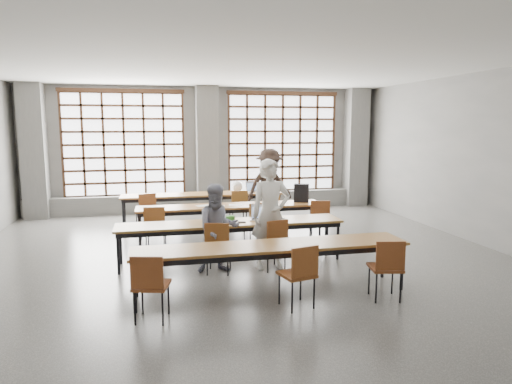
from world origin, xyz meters
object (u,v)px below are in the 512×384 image
student_female (218,228)px  plastic_bag (237,186)px  backpack (301,193)px  desk_row_a (203,196)px  desk_row_b (231,208)px  chair_mid_centre (256,219)px  laptop_back (253,189)px  chair_near_right (387,263)px  chair_mid_right (320,216)px  laptop_front (261,216)px  chair_near_mid (300,270)px  chair_near_left (150,281)px  student_male (271,214)px  chair_back_right (271,203)px  chair_back_left (146,208)px  mouse (283,219)px  green_box (227,219)px  chair_back_mid (239,204)px  student_back (269,186)px  chair_front_right (274,239)px  chair_front_left (218,242)px  chair_mid_left (155,223)px  phone (242,222)px  desk_row_c (231,225)px  red_pouch (151,281)px  desk_row_d (272,249)px

student_female → plastic_bag: 4.19m
backpack → desk_row_a: bearing=162.5°
desk_row_b → chair_mid_centre: size_ratio=4.55×
laptop_back → chair_near_right: bearing=-84.2°
chair_mid_right → laptop_front: laptop_front is taller
chair_near_mid → backpack: (1.36, 4.04, 0.39)m
laptop_back → plastic_bag: bearing=-172.6°
chair_near_left → chair_near_mid: (1.94, -0.00, 0.00)m
desk_row_a → student_male: 4.07m
chair_back_right → chair_mid_centre: (-0.77, -1.80, 0.00)m
chair_back_left → chair_near_mid: same height
chair_near_right → mouse: bearing=110.5°
chair_back_right → green_box: bearing=-118.7°
chair_near_mid → laptop_back: size_ratio=1.97×
chair_mid_centre → laptop_back: 2.60m
chair_back_mid → student_back: bearing=9.2°
chair_near_left → laptop_front: 3.12m
chair_front_right → chair_front_left: bearing=-180.0°
chair_front_left → laptop_front: (0.89, 0.73, 0.25)m
mouse → chair_mid_left: bearing=154.3°
desk_row_b → laptop_back: laptop_back is taller
phone → green_box: bearing=142.0°
chair_mid_centre → laptop_front: (-0.14, -0.96, 0.25)m
chair_mid_right → desk_row_c: bearing=-152.7°
student_female → chair_back_right: bearing=59.7°
desk_row_a → chair_front_left: (-0.20, -4.12, -0.13)m
chair_front_left → chair_near_mid: 1.87m
laptop_back → green_box: size_ratio=1.79×
desk_row_c → laptop_front: laptop_front is taller
red_pouch → chair_back_mid: bearing=67.9°
desk_row_b → phone: bearing=-93.7°
chair_mid_left → desk_row_a: bearing=63.9°
desk_row_c → chair_back_right: (1.48, 2.87, -0.13)m
chair_mid_centre → green_box: chair_mid_centre is taller
chair_near_right → mouse: chair_near_right is taller
student_male → laptop_front: size_ratio=4.32×
desk_row_d → chair_mid_centre: chair_mid_centre is taller
desk_row_b → backpack: size_ratio=10.00×
chair_mid_centre → chair_near_left: 3.97m
plastic_bag → chair_front_left: bearing=-104.7°
student_back → chair_mid_right: bearing=-86.4°
chair_front_right → chair_near_left: 2.62m
chair_front_right → chair_back_right: bearing=76.2°
chair_back_mid → laptop_front: 2.78m
chair_near_right → phone: size_ratio=6.77×
desk_row_c → plastic_bag: 3.64m
chair_near_right → student_male: bearing=123.8°
green_box → chair_mid_centre: bearing=52.5°
student_female → desk_row_b: bearing=72.4°
desk_row_a → backpack: 2.69m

